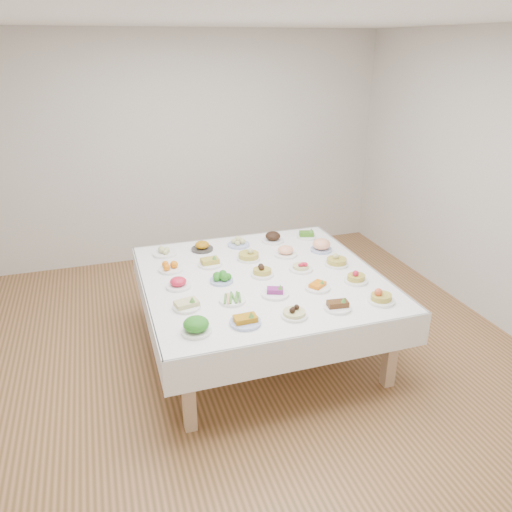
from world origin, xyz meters
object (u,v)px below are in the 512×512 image
object	(u,v)px
dish_24	(307,234)
dish_12	(262,271)
display_table	(261,283)
dish_0	(196,325)

from	to	relation	value
dish_24	dish_12	bearing A→B (deg)	-135.32
display_table	dish_0	distance (m)	1.04
dish_12	dish_24	distance (m)	1.04
display_table	dish_12	bearing A→B (deg)	15.31
dish_12	dish_24	size ratio (longest dim) A/B	1.02
display_table	dish_24	distance (m)	1.05
dish_0	dish_24	world-z (taller)	dish_0
display_table	dish_24	world-z (taller)	dish_24
dish_0	dish_12	size ratio (longest dim) A/B	1.08
dish_0	dish_24	xyz separation A→B (m)	(1.48, 1.47, -0.02)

